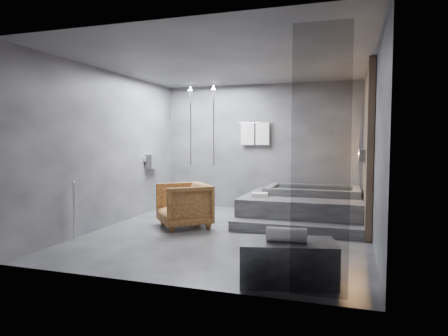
% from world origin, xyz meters
% --- Properties ---
extents(room, '(5.00, 5.04, 2.82)m').
position_xyz_m(room, '(0.40, 0.24, 1.73)').
color(room, '#2D2D2F').
rests_on(room, ground).
extents(tub_deck, '(2.20, 2.00, 0.50)m').
position_xyz_m(tub_deck, '(1.05, 1.45, 0.25)').
color(tub_deck, '#323234').
rests_on(tub_deck, ground).
extents(tub_step, '(2.20, 0.36, 0.18)m').
position_xyz_m(tub_step, '(1.05, 0.27, 0.09)').
color(tub_step, '#323234').
rests_on(tub_step, ground).
extents(concrete_bench, '(1.12, 0.78, 0.46)m').
position_xyz_m(concrete_bench, '(1.29, -2.02, 0.23)').
color(concrete_bench, '#2D2D2F').
rests_on(concrete_bench, ground).
extents(driftwood_chair, '(1.21, 1.20, 0.79)m').
position_xyz_m(driftwood_chair, '(-0.93, 0.22, 0.39)').
color(driftwood_chair, '#4F2D13').
rests_on(driftwood_chair, ground).
extents(rolled_towel, '(0.44, 0.19, 0.16)m').
position_xyz_m(rolled_towel, '(1.28, -2.06, 0.54)').
color(rolled_towel, silver).
rests_on(rolled_towel, concrete_bench).
extents(deck_towel, '(0.31, 0.24, 0.08)m').
position_xyz_m(deck_towel, '(0.31, 0.92, 0.54)').
color(deck_towel, silver).
rests_on(deck_towel, tub_deck).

